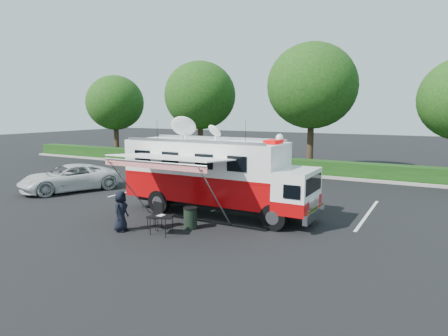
# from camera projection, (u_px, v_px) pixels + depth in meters

# --- Properties ---
(ground_plane) EXTENTS (120.00, 120.00, 0.00)m
(ground_plane) POSITION_uv_depth(u_px,v_px,m) (218.00, 214.00, 16.71)
(ground_plane) COLOR black
(ground_plane) RESTS_ON ground
(back_border) EXTENTS (60.00, 6.14, 8.87)m
(back_border) POSITION_uv_depth(u_px,v_px,m) (328.00, 100.00, 26.65)
(back_border) COLOR #9E998E
(back_border) RESTS_ON ground_plane
(stall_lines) EXTENTS (24.12, 5.50, 0.01)m
(stall_lines) POSITION_uv_depth(u_px,v_px,m) (239.00, 199.00, 19.56)
(stall_lines) COLOR silver
(stall_lines) RESTS_ON ground_plane
(command_truck) EXTENTS (8.17, 2.25, 3.93)m
(command_truck) POSITION_uv_depth(u_px,v_px,m) (217.00, 175.00, 16.50)
(command_truck) COLOR black
(command_truck) RESTS_ON ground_plane
(awning) EXTENTS (4.46, 2.33, 2.70)m
(awning) POSITION_uv_depth(u_px,v_px,m) (168.00, 160.00, 14.70)
(awning) COLOR white
(awning) RESTS_ON ground_plane
(white_suv) EXTENTS (4.26, 5.59, 1.41)m
(white_suv) POSITION_uv_depth(u_px,v_px,m) (70.00, 191.00, 21.56)
(white_suv) COLOR silver
(white_suv) RESTS_ON ground_plane
(person) EXTENTS (0.63, 0.81, 1.48)m
(person) POSITION_uv_depth(u_px,v_px,m) (121.00, 231.00, 14.42)
(person) COLOR black
(person) RESTS_ON ground_plane
(folding_table) EXTENTS (0.96, 0.82, 0.69)m
(folding_table) POSITION_uv_depth(u_px,v_px,m) (161.00, 217.00, 13.90)
(folding_table) COLOR black
(folding_table) RESTS_ON ground_plane
(folding_chair) EXTENTS (0.49, 0.51, 0.97)m
(folding_chair) POSITION_uv_depth(u_px,v_px,m) (156.00, 213.00, 14.69)
(folding_chair) COLOR black
(folding_chair) RESTS_ON ground_plane
(trash_bin) EXTENTS (0.53, 0.53, 0.79)m
(trash_bin) POSITION_uv_depth(u_px,v_px,m) (190.00, 218.00, 14.67)
(trash_bin) COLOR black
(trash_bin) RESTS_ON ground_plane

